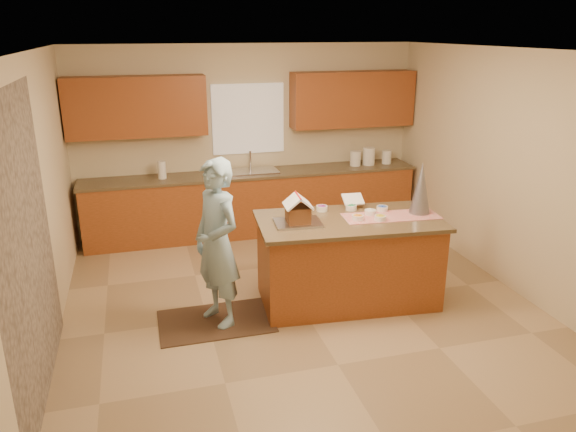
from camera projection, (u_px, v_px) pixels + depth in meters
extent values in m
plane|color=tan|center=(302.00, 307.00, 6.06)|extent=(5.50, 5.50, 0.00)
plane|color=silver|center=(304.00, 50.00, 5.19)|extent=(5.50, 5.50, 0.00)
plane|color=beige|center=(248.00, 139.00, 8.13)|extent=(5.50, 5.50, 0.00)
plane|color=beige|center=(445.00, 318.00, 3.11)|extent=(5.50, 5.50, 0.00)
plane|color=beige|center=(38.00, 209.00, 4.99)|extent=(5.50, 5.50, 0.00)
plane|color=beige|center=(514.00, 172.00, 6.26)|extent=(5.50, 5.50, 0.00)
plane|color=gray|center=(28.00, 252.00, 4.30)|extent=(0.00, 2.50, 2.50)
cube|color=white|center=(248.00, 119.00, 8.01)|extent=(1.05, 0.03, 1.00)
cube|color=#9A4820|center=(254.00, 204.00, 8.15)|extent=(4.80, 0.60, 0.88)
cube|color=brown|center=(253.00, 174.00, 8.00)|extent=(4.85, 0.63, 0.04)
cube|color=brown|center=(136.00, 107.00, 7.40)|extent=(1.85, 0.35, 0.80)
cube|color=brown|center=(353.00, 99.00, 8.18)|extent=(1.85, 0.35, 0.80)
cube|color=silver|center=(253.00, 174.00, 8.01)|extent=(0.70, 0.45, 0.12)
cylinder|color=silver|center=(250.00, 160.00, 8.12)|extent=(0.03, 0.03, 0.28)
cube|color=#9A4820|center=(348.00, 262.00, 6.08)|extent=(1.95, 1.10, 0.92)
cube|color=brown|center=(349.00, 221.00, 5.93)|extent=(2.04, 1.19, 0.04)
cube|color=#B20E0C|center=(391.00, 216.00, 6.00)|extent=(1.07, 0.46, 0.01)
cube|color=silver|center=(298.00, 223.00, 5.77)|extent=(0.51, 0.39, 0.03)
cube|color=white|center=(353.00, 199.00, 6.29)|extent=(0.24, 0.20, 0.10)
cone|color=#9F9EAA|center=(421.00, 188.00, 6.02)|extent=(0.25, 0.25, 0.57)
cube|color=black|center=(216.00, 321.00, 5.76)|extent=(1.17, 0.76, 0.01)
imported|color=#8EB4C9|center=(217.00, 243.00, 5.49)|extent=(0.64, 0.74, 1.72)
cylinder|color=white|center=(355.00, 158.00, 8.36)|extent=(0.16, 0.16, 0.22)
cylinder|color=white|center=(369.00, 156.00, 8.41)|extent=(0.18, 0.18, 0.27)
cylinder|color=white|center=(387.00, 157.00, 8.49)|extent=(0.14, 0.14, 0.20)
cylinder|color=white|center=(162.00, 170.00, 7.63)|extent=(0.11, 0.11, 0.24)
cube|color=brown|center=(298.00, 214.00, 5.74)|extent=(0.25, 0.27, 0.17)
cube|color=white|center=(292.00, 201.00, 5.68)|extent=(0.18, 0.30, 0.13)
cube|color=white|center=(304.00, 201.00, 5.70)|extent=(0.18, 0.30, 0.13)
cylinder|color=red|center=(298.00, 196.00, 5.67)|extent=(0.05, 0.29, 0.02)
cylinder|color=white|center=(370.00, 212.00, 6.04)|extent=(0.13, 0.13, 0.06)
cylinder|color=gold|center=(380.00, 218.00, 5.86)|extent=(0.13, 0.13, 0.06)
cylinder|color=#923092|center=(322.00, 208.00, 6.18)|extent=(0.13, 0.13, 0.06)
cylinder|color=orange|center=(358.00, 218.00, 5.87)|extent=(0.13, 0.13, 0.06)
cylinder|color=#239860|center=(351.00, 207.00, 6.21)|extent=(0.13, 0.13, 0.06)
cylinder|color=blue|center=(382.00, 209.00, 6.17)|extent=(0.13, 0.13, 0.06)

